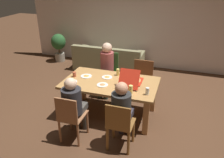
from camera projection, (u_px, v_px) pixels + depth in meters
ground_plane at (111, 114)px, 4.72m from camera, size 20.00×20.00×0.00m
back_wall at (142, 17)px, 6.59m from camera, size 6.98×0.12×2.91m
dining_table at (110, 87)px, 4.45m from camera, size 1.80×1.03×0.73m
chair_0 at (108, 71)px, 5.45m from camera, size 0.43×0.45×0.94m
person_0 at (106, 65)px, 5.22m from camera, size 0.30×0.53×1.23m
chair_1 at (71, 117)px, 3.77m from camera, size 0.39×0.43×0.88m
person_1 at (74, 102)px, 3.82m from camera, size 0.33×0.50×1.15m
chair_2 at (120, 125)px, 3.60m from camera, size 0.41×0.39×0.87m
person_2 at (122, 109)px, 3.63m from camera, size 0.31×0.54×1.18m
chair_3 at (142, 78)px, 5.18m from camera, size 0.46×0.39×0.86m
pizza_box_0 at (132, 80)px, 4.35m from camera, size 0.37×0.57×0.33m
plate_0 at (102, 85)px, 4.27m from camera, size 0.21×0.21×0.03m
plate_1 at (86, 76)px, 4.63m from camera, size 0.22×0.22×0.03m
plate_2 at (71, 82)px, 4.39m from camera, size 0.25×0.25×0.01m
plate_3 at (107, 77)px, 4.58m from camera, size 0.21×0.21×0.03m
drinking_glass_0 at (118, 72)px, 4.66m from camera, size 0.06×0.06×0.14m
drinking_glass_1 at (74, 74)px, 4.60m from camera, size 0.07×0.07×0.10m
drinking_glass_2 at (147, 91)px, 3.92m from camera, size 0.06×0.06×0.13m
drinking_glass_3 at (131, 89)px, 3.96m from camera, size 0.07×0.07×0.15m
couch at (108, 61)px, 6.72m from camera, size 1.98×0.81×0.75m
potted_plant at (59, 45)px, 7.28m from camera, size 0.45×0.45×0.89m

